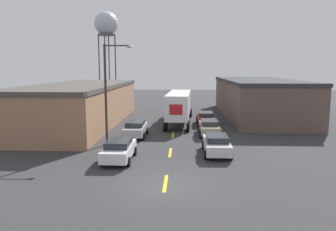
{
  "coord_description": "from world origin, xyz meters",
  "views": [
    {
      "loc": [
        0.98,
        -17.39,
        6.52
      ],
      "look_at": [
        -0.41,
        12.34,
        2.17
      ],
      "focal_mm": 35.0,
      "sensor_mm": 36.0,
      "label": 1
    }
  ],
  "objects_px": {
    "parked_car_left_far": "(136,128)",
    "street_lamp": "(109,88)",
    "parked_car_right_far": "(205,118)",
    "water_tower": "(106,25)",
    "parked_car_left_near": "(119,149)",
    "semi_truck": "(180,104)",
    "parked_car_right_mid": "(209,127)",
    "parked_car_right_near": "(217,144)"
  },
  "relations": [
    {
      "from": "parked_car_left_far",
      "to": "street_lamp",
      "type": "bearing_deg",
      "value": -116.55
    },
    {
      "from": "parked_car_right_far",
      "to": "water_tower",
      "type": "xyz_separation_m",
      "value": [
        -20.33,
        39.25,
        15.42
      ]
    },
    {
      "from": "parked_car_left_near",
      "to": "water_tower",
      "type": "bearing_deg",
      "value": 103.75
    },
    {
      "from": "parked_car_left_far",
      "to": "semi_truck",
      "type": "bearing_deg",
      "value": 64.05
    },
    {
      "from": "water_tower",
      "to": "parked_car_right_mid",
      "type": "bearing_deg",
      "value": -65.71
    },
    {
      "from": "parked_car_right_near",
      "to": "street_lamp",
      "type": "xyz_separation_m",
      "value": [
        -8.77,
        2.67,
        4.07
      ]
    },
    {
      "from": "water_tower",
      "to": "street_lamp",
      "type": "distance_m",
      "value": 52.08
    },
    {
      "from": "parked_car_right_far",
      "to": "parked_car_left_far",
      "type": "xyz_separation_m",
      "value": [
        -7.07,
        -6.85,
        0.0
      ]
    },
    {
      "from": "parked_car_left_near",
      "to": "parked_car_right_near",
      "type": "bearing_deg",
      "value": 15.89
    },
    {
      "from": "semi_truck",
      "to": "parked_car_right_near",
      "type": "distance_m",
      "value": 14.88
    },
    {
      "from": "parked_car_right_far",
      "to": "semi_truck",
      "type": "bearing_deg",
      "value": 151.62
    },
    {
      "from": "semi_truck",
      "to": "parked_car_right_far",
      "type": "relative_size",
      "value": 2.92
    },
    {
      "from": "parked_car_right_near",
      "to": "parked_car_right_far",
      "type": "bearing_deg",
      "value": 90.0
    },
    {
      "from": "street_lamp",
      "to": "parked_car_right_far",
      "type": "bearing_deg",
      "value": 49.46
    },
    {
      "from": "parked_car_left_near",
      "to": "parked_car_right_mid",
      "type": "height_order",
      "value": "same"
    },
    {
      "from": "semi_truck",
      "to": "parked_car_left_far",
      "type": "height_order",
      "value": "semi_truck"
    },
    {
      "from": "parked_car_left_near",
      "to": "parked_car_right_mid",
      "type": "xyz_separation_m",
      "value": [
        7.07,
        9.13,
        0.0
      ]
    },
    {
      "from": "parked_car_right_far",
      "to": "street_lamp",
      "type": "bearing_deg",
      "value": -130.54
    },
    {
      "from": "semi_truck",
      "to": "parked_car_left_near",
      "type": "relative_size",
      "value": 2.92
    },
    {
      "from": "parked_car_right_far",
      "to": "street_lamp",
      "type": "distance_m",
      "value": 14.09
    },
    {
      "from": "semi_truck",
      "to": "parked_car_right_mid",
      "type": "distance_m",
      "value": 8.1
    },
    {
      "from": "semi_truck",
      "to": "parked_car_right_far",
      "type": "bearing_deg",
      "value": -25.65
    },
    {
      "from": "semi_truck",
      "to": "street_lamp",
      "type": "distance_m",
      "value": 13.46
    },
    {
      "from": "parked_car_left_near",
      "to": "parked_car_left_far",
      "type": "height_order",
      "value": "same"
    },
    {
      "from": "parked_car_left_near",
      "to": "parked_car_right_mid",
      "type": "relative_size",
      "value": 1.0
    },
    {
      "from": "semi_truck",
      "to": "parked_car_left_far",
      "type": "distance_m",
      "value": 9.51
    },
    {
      "from": "semi_truck",
      "to": "parked_car_right_far",
      "type": "distance_m",
      "value": 3.65
    },
    {
      "from": "parked_car_left_near",
      "to": "water_tower",
      "type": "xyz_separation_m",
      "value": [
        -13.26,
        54.18,
        15.42
      ]
    },
    {
      "from": "parked_car_left_near",
      "to": "parked_car_right_near",
      "type": "distance_m",
      "value": 7.35
    },
    {
      "from": "parked_car_left_near",
      "to": "street_lamp",
      "type": "relative_size",
      "value": 0.55
    },
    {
      "from": "parked_car_right_far",
      "to": "parked_car_left_far",
      "type": "distance_m",
      "value": 9.85
    },
    {
      "from": "parked_car_right_near",
      "to": "parked_car_right_mid",
      "type": "xyz_separation_m",
      "value": [
        0.0,
        7.11,
        0.0
      ]
    },
    {
      "from": "street_lamp",
      "to": "parked_car_right_mid",
      "type": "bearing_deg",
      "value": 26.89
    },
    {
      "from": "parked_car_right_far",
      "to": "water_tower",
      "type": "height_order",
      "value": "water_tower"
    },
    {
      "from": "parked_car_right_mid",
      "to": "parked_car_right_far",
      "type": "relative_size",
      "value": 1.0
    },
    {
      "from": "parked_car_right_far",
      "to": "parked_car_left_near",
      "type": "bearing_deg",
      "value": -115.33
    },
    {
      "from": "parked_car_left_near",
      "to": "water_tower",
      "type": "relative_size",
      "value": 0.24
    },
    {
      "from": "parked_car_right_near",
      "to": "semi_truck",
      "type": "bearing_deg",
      "value": 101.51
    },
    {
      "from": "parked_car_left_far",
      "to": "parked_car_right_mid",
      "type": "bearing_deg",
      "value": 8.43
    },
    {
      "from": "parked_car_left_near",
      "to": "water_tower",
      "type": "distance_m",
      "value": 57.87
    },
    {
      "from": "water_tower",
      "to": "street_lamp",
      "type": "bearing_deg",
      "value": -76.85
    },
    {
      "from": "parked_car_left_far",
      "to": "water_tower",
      "type": "bearing_deg",
      "value": 106.05
    }
  ]
}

